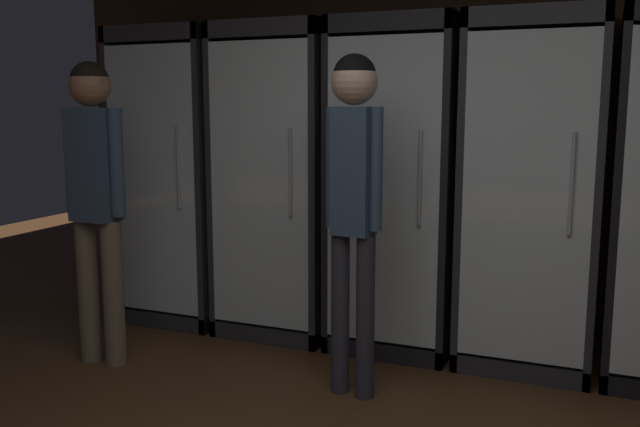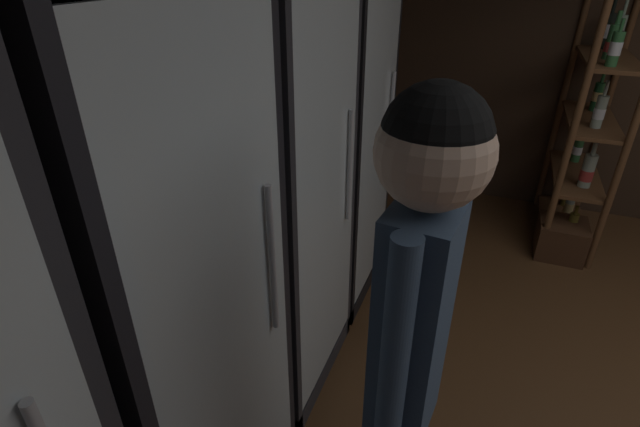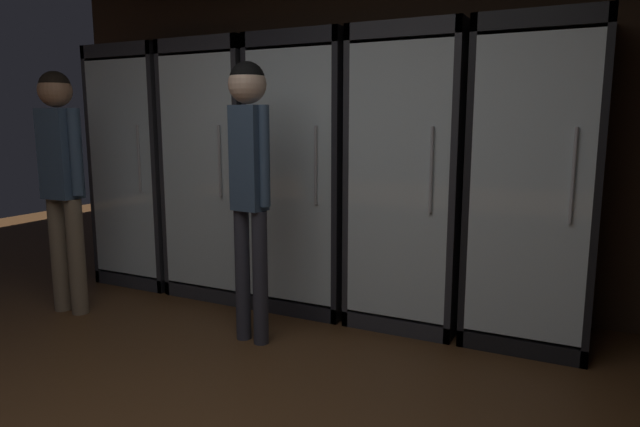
# 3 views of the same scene
# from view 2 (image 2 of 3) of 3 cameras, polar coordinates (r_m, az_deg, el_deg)

# --- Properties ---
(wall_back) EXTENTS (6.00, 0.06, 2.80)m
(wall_back) POSITION_cam_2_polar(r_m,az_deg,el_deg) (1.91, -22.75, 13.40)
(wall_back) COLOR #382619
(wall_back) RESTS_ON ground
(cooler_center) EXTENTS (0.71, 0.70, 1.90)m
(cooler_center) POSITION_cam_2_polar(r_m,az_deg,el_deg) (1.54, -22.98, -10.14)
(cooler_center) COLOR black
(cooler_center) RESTS_ON ground
(cooler_right) EXTENTS (0.71, 0.70, 1.90)m
(cooler_right) POSITION_cam_2_polar(r_m,az_deg,el_deg) (2.03, -9.15, 1.87)
(cooler_right) COLOR #2B2B30
(cooler_right) RESTS_ON ground
(cooler_far_right) EXTENTS (0.71, 0.70, 1.90)m
(cooler_far_right) POSITION_cam_2_polar(r_m,az_deg,el_deg) (2.65, -1.17, 8.79)
(cooler_far_right) COLOR black
(cooler_far_right) RESTS_ON ground
(shopper_near) EXTENTS (0.29, 0.22, 1.66)m
(shopper_near) POSITION_cam_2_polar(r_m,az_deg,el_deg) (1.11, 10.96, -14.58)
(shopper_near) COLOR #2D2D38
(shopper_near) RESTS_ON ground
(wine_rack_wall) EXTENTS (0.91, 0.34, 2.00)m
(wine_rack_wall) POSITION_cam_2_polar(r_m,az_deg,el_deg) (3.69, 29.86, 8.96)
(wine_rack_wall) COLOR brown
(wine_rack_wall) RESTS_ON ground
(wine_crate_floor) EXTENTS (0.31, 0.31, 0.25)m
(wine_crate_floor) POSITION_cam_2_polar(r_m,az_deg,el_deg) (3.64, 27.18, -2.71)
(wine_crate_floor) COLOR #3D2314
(wine_crate_floor) RESTS_ON ground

